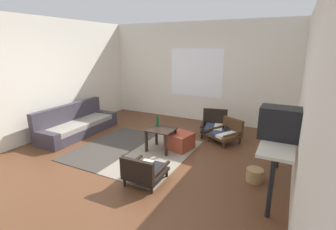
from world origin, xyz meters
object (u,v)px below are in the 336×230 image
object	(u,v)px
couch	(77,125)
console_shelf	(278,142)
crt_television	(280,123)
clay_vase	(281,124)
armchair_corner	(227,132)
glass_bottle	(158,122)
ottoman_orange	(180,141)
armchair_by_window	(214,124)
wicker_basket	(255,175)
coffee_table	(161,134)
armchair_striped_foreground	(144,171)

from	to	relation	value
couch	console_shelf	distance (m)	4.51
crt_television	clay_vase	size ratio (longest dim) A/B	1.98
armchair_corner	crt_television	xyz separation A→B (m)	(1.09, -1.59, 0.82)
crt_television	glass_bottle	distance (m)	2.44
armchair_corner	ottoman_orange	bearing A→B (deg)	-133.18
armchair_by_window	ottoman_orange	world-z (taller)	armchair_by_window
ottoman_orange	armchair_corner	bearing A→B (deg)	46.82
ottoman_orange	glass_bottle	world-z (taller)	glass_bottle
couch	armchair_by_window	xyz separation A→B (m)	(2.99, 1.43, 0.05)
console_shelf	wicker_basket	size ratio (longest dim) A/B	6.14
armchair_corner	armchair_by_window	bearing A→B (deg)	141.21
coffee_table	glass_bottle	bearing A→B (deg)	140.92
coffee_table	armchair_corner	bearing A→B (deg)	44.57
armchair_by_window	console_shelf	world-z (taller)	console_shelf
crt_television	wicker_basket	distance (m)	1.00
armchair_by_window	ottoman_orange	distance (m)	1.20
armchair_striped_foreground	armchair_corner	bearing A→B (deg)	72.87
armchair_corner	clay_vase	world-z (taller)	clay_vase
armchair_by_window	clay_vase	distance (m)	2.23
armchair_corner	console_shelf	bearing A→B (deg)	-54.02
console_shelf	clay_vase	world-z (taller)	clay_vase
clay_vase	armchair_striped_foreground	bearing A→B (deg)	-149.22
coffee_table	console_shelf	xyz separation A→B (m)	(2.17, -0.44, 0.38)
armchair_by_window	wicker_basket	size ratio (longest dim) A/B	2.68
armchair_striped_foreground	coffee_table	bearing A→B (deg)	106.81
coffee_table	crt_television	bearing A→B (deg)	-13.71
armchair_striped_foreground	clay_vase	world-z (taller)	clay_vase
wicker_basket	couch	bearing A→B (deg)	175.78
armchair_by_window	ottoman_orange	size ratio (longest dim) A/B	1.47
console_shelf	ottoman_orange	bearing A→B (deg)	159.84
couch	coffee_table	world-z (taller)	couch
console_shelf	armchair_corner	bearing A→B (deg)	125.98
couch	ottoman_orange	distance (m)	2.61
clay_vase	coffee_table	bearing A→B (deg)	175.85
crt_television	clay_vase	world-z (taller)	crt_television
coffee_table	armchair_by_window	size ratio (longest dim) A/B	0.76
armchair_by_window	wicker_basket	xyz separation A→B (m)	(1.20, -1.74, -0.16)
ottoman_orange	clay_vase	size ratio (longest dim) A/B	1.71
armchair_striped_foreground	ottoman_orange	distance (m)	1.47
clay_vase	wicker_basket	size ratio (longest dim) A/B	1.07
couch	armchair_by_window	distance (m)	3.31
crt_television	armchair_striped_foreground	bearing A→B (deg)	-158.69
coffee_table	glass_bottle	distance (m)	0.28
couch	armchair_striped_foreground	bearing A→B (deg)	-23.66
coffee_table	ottoman_orange	bearing A→B (deg)	38.03
console_shelf	armchair_striped_foreground	bearing A→B (deg)	-156.44
coffee_table	couch	bearing A→B (deg)	-178.43
armchair_by_window	crt_television	size ratio (longest dim) A/B	1.27
console_shelf	wicker_basket	world-z (taller)	console_shelf
armchair_by_window	crt_television	world-z (taller)	crt_television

